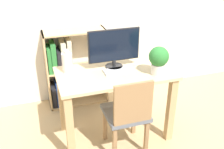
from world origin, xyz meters
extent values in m
plane|color=tan|center=(0.00, 0.00, 0.00)|extent=(10.00, 10.00, 0.00)
cube|color=#D8BC8C|center=(0.00, 0.00, 0.74)|extent=(1.14, 0.61, 0.03)
cube|color=tan|center=(-0.52, -0.25, 0.36)|extent=(0.07, 0.07, 0.72)
cube|color=tan|center=(0.52, -0.25, 0.36)|extent=(0.07, 0.07, 0.72)
cube|color=tan|center=(-0.52, 0.25, 0.36)|extent=(0.07, 0.07, 0.72)
cube|color=tan|center=(0.52, 0.25, 0.36)|extent=(0.07, 0.07, 0.72)
cylinder|color=#232326|center=(0.03, 0.11, 0.76)|extent=(0.18, 0.18, 0.02)
cylinder|color=#232326|center=(0.03, 0.11, 0.80)|extent=(0.04, 0.04, 0.07)
cube|color=#232326|center=(0.03, 0.12, 0.99)|extent=(0.52, 0.02, 0.33)
cube|color=black|center=(0.03, 0.11, 0.99)|extent=(0.50, 0.03, 0.30)
cube|color=#B2B2B7|center=(0.04, 0.00, 0.76)|extent=(0.30, 0.14, 0.02)
cylinder|color=silver|center=(-0.44, 0.15, 0.85)|extent=(0.10, 0.10, 0.19)
sphere|color=silver|center=(-0.44, 0.15, 0.96)|extent=(0.05, 0.05, 0.05)
cylinder|color=silver|center=(0.38, -0.16, 0.81)|extent=(0.13, 0.13, 0.11)
sphere|color=#2D7A33|center=(0.38, -0.16, 0.93)|extent=(0.19, 0.19, 0.19)
cube|color=slate|center=(0.03, -0.22, 0.41)|extent=(0.40, 0.40, 0.04)
cube|color=#9E754C|center=(0.03, -0.40, 0.63)|extent=(0.36, 0.03, 0.40)
cube|color=#9E754C|center=(-0.13, -0.38, 0.19)|extent=(0.04, 0.04, 0.39)
cube|color=#9E754C|center=(0.20, -0.38, 0.19)|extent=(0.04, 0.04, 0.39)
cube|color=#9E754C|center=(-0.13, -0.06, 0.19)|extent=(0.04, 0.04, 0.39)
cube|color=#9E754C|center=(0.20, -0.06, 0.19)|extent=(0.04, 0.04, 0.39)
cube|color=tan|center=(-0.61, 0.78, 0.48)|extent=(0.02, 0.28, 0.97)
cube|color=tan|center=(0.11, 0.78, 0.48)|extent=(0.02, 0.28, 0.97)
cube|color=tan|center=(-0.25, 0.78, 0.01)|extent=(0.74, 0.28, 0.02)
cube|color=tan|center=(-0.25, 0.78, 0.96)|extent=(0.74, 0.28, 0.02)
cube|color=tan|center=(-0.25, 0.78, 0.48)|extent=(0.71, 0.28, 0.02)
cube|color=black|center=(-0.57, 0.78, 0.15)|extent=(0.05, 0.24, 0.27)
cube|color=navy|center=(-0.51, 0.78, 0.17)|extent=(0.05, 0.24, 0.30)
cube|color=black|center=(-0.45, 0.78, 0.20)|extent=(0.04, 0.24, 0.37)
cube|color=beige|center=(-0.38, 0.78, 0.18)|extent=(0.05, 0.24, 0.32)
cube|color=#2D7F38|center=(-0.57, 0.78, 0.65)|extent=(0.04, 0.24, 0.31)
cube|color=#2D7F38|center=(-0.52, 0.78, 0.67)|extent=(0.06, 0.24, 0.36)
cube|color=black|center=(-0.46, 0.78, 0.62)|extent=(0.05, 0.24, 0.26)
cube|color=beige|center=(-0.40, 0.78, 0.67)|extent=(0.06, 0.24, 0.36)
cube|color=beige|center=(-0.33, 0.78, 0.69)|extent=(0.05, 0.24, 0.39)
camera|label=1|loc=(-0.74, -2.19, 1.88)|focal=42.00mm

